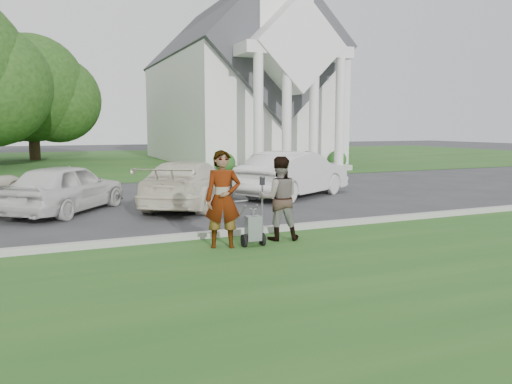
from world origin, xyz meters
TOP-DOWN VIEW (x-y plane):
  - ground at (0.00, 0.00)m, footprint 120.00×120.00m
  - grass_strip at (0.00, -3.00)m, footprint 80.00×7.00m
  - church_lawn at (0.00, 27.00)m, footprint 80.00×30.00m
  - curb at (0.00, 0.55)m, footprint 80.00×0.18m
  - church at (9.00, 23.11)m, footprint 9.19×19.00m
  - tree_back at (-4.01, 29.99)m, footprint 9.61×7.60m
  - striping_cart at (0.30, -0.51)m, footprint 0.46×0.90m
  - person_left at (-0.28, -0.37)m, footprint 0.80×0.65m
  - person_right at (1.02, -0.20)m, footprint 1.01×0.89m
  - parking_meter_near at (0.77, 0.10)m, footprint 0.10×0.09m
  - car_b at (-2.92, 5.20)m, footprint 3.75×4.25m
  - car_c at (0.50, 4.90)m, footprint 4.18×5.04m
  - car_d at (4.39, 5.55)m, footprint 4.92×3.75m

SIDE VIEW (x-z plane):
  - ground at x=0.00m, z-range 0.00..0.00m
  - grass_strip at x=0.00m, z-range 0.00..0.01m
  - church_lawn at x=0.00m, z-range 0.00..0.01m
  - curb at x=0.00m, z-range 0.00..0.15m
  - striping_cart at x=0.30m, z-range -0.06..0.77m
  - car_c at x=0.50m, z-range 0.00..1.38m
  - car_b at x=-2.92m, z-range 0.00..1.39m
  - car_d at x=4.39m, z-range 0.00..1.55m
  - parking_meter_near at x=0.77m, z-range 0.17..1.51m
  - person_right at x=1.02m, z-range 0.00..1.75m
  - person_left at x=-0.28m, z-range 0.00..1.91m
  - tree_back at x=-4.01m, z-range 0.28..9.17m
  - church at x=9.00m, z-range -6.11..17.99m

